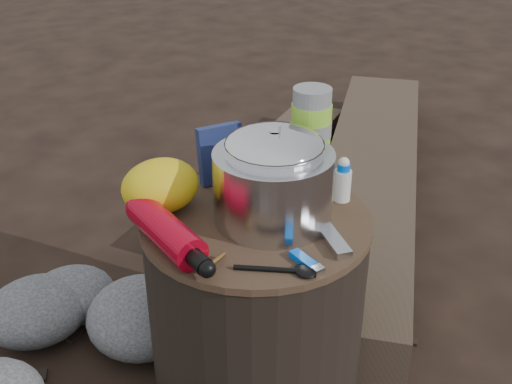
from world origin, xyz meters
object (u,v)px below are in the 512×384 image
camping_pot (274,174)px  stump (256,302)px  travel_mug (270,159)px  fuel_bottle (166,231)px  log_main (369,180)px  thermos (310,137)px

camping_pot → stump: bearing=163.3°
camping_pot → travel_mug: bearing=60.0°
stump → fuel_bottle: (-0.19, 0.00, 0.24)m
log_main → travel_mug: (-0.66, -0.39, 0.40)m
fuel_bottle → thermos: (0.37, 0.07, 0.07)m
thermos → fuel_bottle: bearing=-169.8°
stump → travel_mug: 0.31m
camping_pot → travel_mug: (0.07, 0.12, -0.04)m
stump → camping_pot: 0.31m
log_main → camping_pot: size_ratio=9.50×
log_main → travel_mug: 0.87m
log_main → thermos: 0.85m
log_main → camping_pot: 0.99m
log_main → fuel_bottle: size_ratio=6.74×
stump → log_main: size_ratio=0.26×
fuel_bottle → travel_mug: (0.30, 0.11, 0.03)m
log_main → travel_mug: size_ratio=15.38×
log_main → travel_mug: bearing=-104.5°
stump → fuel_bottle: 0.31m
stump → thermos: (0.18, 0.07, 0.32)m
travel_mug → thermos: bearing=-28.0°
camping_pot → fuel_bottle: bearing=176.3°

